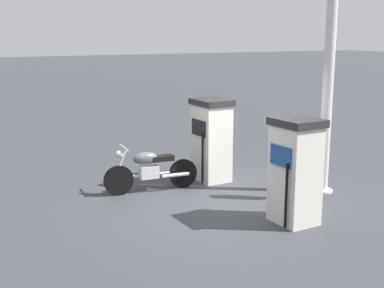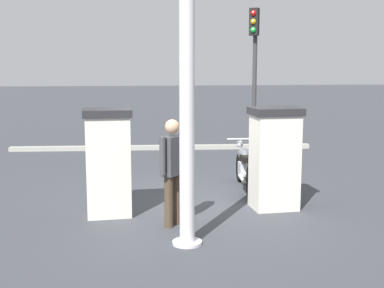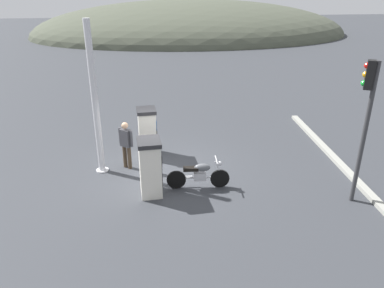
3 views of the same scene
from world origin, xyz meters
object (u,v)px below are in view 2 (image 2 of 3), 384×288
fuel_pump_near (274,158)px  motorcycle_near_pump (244,166)px  canopy_support_pole (187,71)px  fuel_pump_far (108,162)px  roadside_traffic_light (254,56)px  attendant_person (172,166)px

fuel_pump_near → motorcycle_near_pump: fuel_pump_near is taller
canopy_support_pole → fuel_pump_near: bearing=-47.4°
fuel_pump_far → canopy_support_pole: canopy_support_pole is taller
fuel_pump_near → roadside_traffic_light: (5.52, -1.11, 1.81)m
attendant_person → roadside_traffic_light: size_ratio=0.41×
roadside_traffic_light → canopy_support_pole: size_ratio=0.83×
motorcycle_near_pump → canopy_support_pole: size_ratio=0.39×
motorcycle_near_pump → attendant_person: bearing=142.8°
motorcycle_near_pump → canopy_support_pole: canopy_support_pole is taller
motorcycle_near_pump → fuel_pump_near: bearing=-173.9°
fuel_pump_far → attendant_person: fuel_pump_far is taller
motorcycle_near_pump → attendant_person: 2.73m
fuel_pump_far → canopy_support_pole: size_ratio=0.36×
motorcycle_near_pump → canopy_support_pole: 3.81m
roadside_traffic_light → fuel_pump_far: bearing=145.2°
attendant_person → canopy_support_pole: canopy_support_pole is taller
fuel_pump_far → roadside_traffic_light: roadside_traffic_light is taller
fuel_pump_near → motorcycle_near_pump: size_ratio=0.91×
motorcycle_near_pump → attendant_person: (-2.14, 1.62, 0.46)m
fuel_pump_near → attendant_person: size_ratio=1.06×
attendant_person → fuel_pump_far: bearing=53.3°
fuel_pump_near → canopy_support_pole: 2.68m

